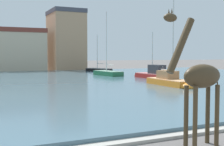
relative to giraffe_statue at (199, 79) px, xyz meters
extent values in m
cube|color=#476675|center=(-1.29, 24.18, -2.16)|extent=(77.17, 45.13, 0.27)
cube|color=#ADA89E|center=(-1.29, 1.36, -2.24)|extent=(77.17, 0.50, 0.12)
cylinder|color=#42331E|center=(-0.36, -0.24, -1.26)|extent=(0.15, 0.15, 2.09)
cylinder|color=#42331E|center=(-0.41, 0.15, -1.26)|extent=(0.15, 0.15, 2.09)
cylinder|color=#42331E|center=(0.68, -0.12, -1.26)|extent=(0.15, 0.15, 2.09)
cylinder|color=#42331E|center=(0.63, 0.27, -1.26)|extent=(0.15, 0.15, 2.09)
ellipsoid|color=#42331E|center=(0.13, 0.02, 0.09)|extent=(1.67, 0.79, 0.80)
cylinder|color=#42331E|center=(-0.87, -0.10, 1.08)|extent=(1.11, 0.36, 1.78)
ellipsoid|color=#42331E|center=(-1.31, -0.16, 1.92)|extent=(0.52, 0.32, 0.27)
cone|color=#42331E|center=(-1.30, -0.22, 2.13)|extent=(0.06, 0.06, 0.15)
cone|color=#42331E|center=(-1.32, -0.09, 2.13)|extent=(0.06, 0.06, 0.15)
cylinder|color=#42331E|center=(0.89, 0.11, -0.25)|extent=(0.23, 0.07, 0.84)
cube|color=orange|center=(9.84, 15.22, -1.91)|extent=(1.94, 5.45, 0.79)
ellipsoid|color=orange|center=(9.80, 12.64, -1.91)|extent=(1.70, 1.92, 0.75)
cube|color=#E2A56E|center=(9.84, 15.22, -1.48)|extent=(1.90, 5.34, 0.06)
cube|color=#9E7047|center=(9.85, 15.63, -1.07)|extent=(1.33, 1.92, 0.75)
cylinder|color=silver|center=(9.83, 14.81, 2.89)|extent=(0.12, 0.12, 8.81)
cylinder|color=silver|center=(9.85, 15.76, -0.61)|extent=(0.11, 1.90, 0.08)
cube|color=red|center=(12.87, 22.53, -1.90)|extent=(2.08, 6.02, 0.80)
ellipsoid|color=red|center=(12.67, 25.33, -1.90)|extent=(1.64, 2.17, 0.76)
cube|color=#C7716E|center=(12.87, 22.53, -1.47)|extent=(2.03, 5.90, 0.06)
cube|color=#333338|center=(12.90, 22.09, -0.91)|extent=(1.31, 2.15, 1.06)
cylinder|color=silver|center=(12.84, 22.97, 1.01)|extent=(0.12, 0.12, 5.02)
cylinder|color=silver|center=(12.91, 21.94, -0.60)|extent=(0.23, 2.07, 0.08)
cube|color=#236B42|center=(9.98, 29.66, -1.88)|extent=(2.43, 5.28, 0.84)
ellipsoid|color=#236B42|center=(9.66, 32.06, -1.88)|extent=(1.81, 1.98, 0.79)
cube|color=gray|center=(9.98, 29.66, -1.43)|extent=(2.39, 5.18, 0.06)
cylinder|color=silver|center=(9.93, 30.04, 2.61)|extent=(0.12, 0.12, 8.16)
cylinder|color=silver|center=(10.05, 29.16, -0.56)|extent=(0.32, 1.78, 0.08)
cube|color=black|center=(12.92, 40.08, -1.94)|extent=(3.25, 5.36, 0.72)
ellipsoid|color=black|center=(12.18, 42.37, -1.94)|extent=(2.07, 2.18, 0.68)
cube|color=slate|center=(12.92, 40.08, -1.55)|extent=(3.18, 5.26, 0.06)
cylinder|color=silver|center=(12.80, 40.45, 1.32)|extent=(0.12, 0.12, 5.81)
cylinder|color=silver|center=(13.07, 39.60, -0.68)|extent=(0.62, 1.71, 0.08)
cube|color=#C6B293|center=(1.42, 49.87, 1.22)|extent=(8.13, 7.35, 7.05)
cube|color=brown|center=(1.42, 49.87, 5.15)|extent=(8.30, 7.49, 0.80)
cube|color=tan|center=(9.90, 49.57, 3.18)|extent=(6.00, 7.91, 10.96)
cube|color=#42424C|center=(9.90, 49.57, 9.06)|extent=(6.12, 8.07, 0.80)
camera|label=1|loc=(-6.78, -7.74, 0.79)|focal=48.20mm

